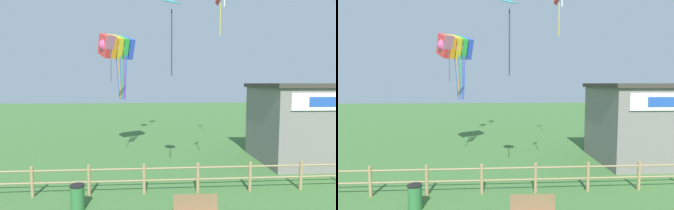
% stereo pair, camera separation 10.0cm
% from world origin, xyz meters
% --- Properties ---
extents(wooden_fence, '(16.37, 0.14, 1.30)m').
position_xyz_m(wooden_fence, '(-0.00, 7.29, 0.73)').
color(wooden_fence, '#9E7F56').
rests_on(wooden_fence, ground_plane).
extents(seaside_building, '(7.73, 4.96, 4.73)m').
position_xyz_m(seaside_building, '(9.42, 11.50, 2.38)').
color(seaside_building, slate).
rests_on(seaside_building, ground_plane).
extents(park_bench_near_fence, '(1.55, 0.45, 0.98)m').
position_xyz_m(park_bench_near_fence, '(0.63, 4.77, 0.50)').
color(park_bench_near_fence, brown).
rests_on(park_bench_near_fence, ground_plane).
extents(trash_bin, '(0.55, 0.55, 0.97)m').
position_xyz_m(trash_bin, '(-3.61, 5.99, 0.49)').
color(trash_bin, '#2D6B38').
rests_on(trash_bin, ground_plane).
extents(kite_rainbow_parafoil, '(2.88, 2.66, 4.29)m').
position_xyz_m(kite_rainbow_parafoil, '(-3.06, 13.89, 7.11)').
color(kite_rainbow_parafoil, '#E54C8C').
extents(kite_pink_diamond, '(0.64, 0.62, 2.47)m').
position_xyz_m(kite_pink_diamond, '(-3.01, 10.99, 6.53)').
color(kite_pink_diamond, pink).
extents(kite_cyan_delta, '(1.12, 1.11, 3.25)m').
position_xyz_m(kite_cyan_delta, '(0.04, 7.61, 7.92)').
color(kite_cyan_delta, '#2DB2C6').
extents(kite_red_diamond, '(0.92, 1.00, 3.15)m').
position_xyz_m(kite_red_diamond, '(3.98, 14.56, 10.31)').
color(kite_red_diamond, red).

